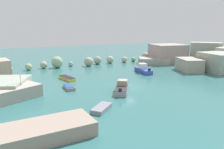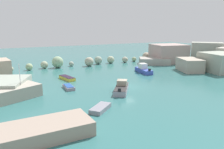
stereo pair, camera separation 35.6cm
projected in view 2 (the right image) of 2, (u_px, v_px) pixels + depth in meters
cove_water at (127, 87)px, 36.94m from camera, size 160.00×160.00×0.00m
cliff_headland_right at (202, 57)px, 56.18m from camera, size 25.35×23.39×5.52m
rock_breakwater at (92, 61)px, 57.27m from camera, size 37.91×3.93×2.73m
stone_dock at (38, 132)px, 19.78m from camera, size 9.64×4.33×1.34m
moored_boat_0 at (67, 78)px, 41.76m from camera, size 2.17×4.38×0.60m
moored_boat_1 at (22, 95)px, 31.31m from camera, size 4.53×3.30×4.82m
moored_boat_2 at (122, 88)px, 34.14m from camera, size 4.73×5.68×1.64m
moored_boat_3 at (69, 87)px, 35.71m from camera, size 1.34×3.16×0.56m
moored_boat_4 at (143, 70)px, 47.92m from camera, size 2.47×5.73×1.95m
moored_boat_5 at (16, 80)px, 40.23m from camera, size 1.82×3.09×0.58m
moored_boat_6 at (100, 108)px, 26.58m from camera, size 3.48×3.28×0.51m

